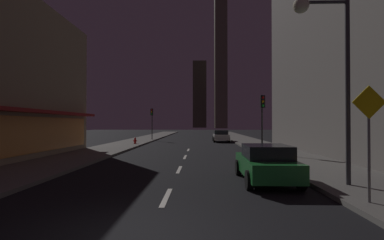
# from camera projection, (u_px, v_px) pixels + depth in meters

# --- Properties ---
(ground_plane) EXTENTS (78.00, 136.00, 0.10)m
(ground_plane) POSITION_uv_depth(u_px,v_px,m) (193.00, 141.00, 37.44)
(ground_plane) COLOR black
(sidewalk_right) EXTENTS (4.00, 76.00, 0.15)m
(sidewalk_right) POSITION_uv_depth(u_px,v_px,m) (245.00, 140.00, 37.23)
(sidewalk_right) COLOR #605E59
(sidewalk_right) RESTS_ON ground
(sidewalk_left) EXTENTS (4.00, 76.00, 0.15)m
(sidewalk_left) POSITION_uv_depth(u_px,v_px,m) (140.00, 140.00, 37.65)
(sidewalk_left) COLOR #605E59
(sidewalk_left) RESTS_ON ground
(lane_marking_center) EXTENTS (0.16, 23.00, 0.01)m
(lane_marking_center) POSITION_uv_depth(u_px,v_px,m) (179.00, 170.00, 13.85)
(lane_marking_center) COLOR silver
(lane_marking_center) RESTS_ON ground
(building_apartment_right) EXTENTS (11.00, 20.00, 21.97)m
(building_apartment_right) POSITION_uv_depth(u_px,v_px,m) (379.00, 8.00, 21.15)
(building_apartment_right) COLOR slate
(building_apartment_right) RESTS_ON ground
(skyscraper_distant_tall) EXTENTS (7.84, 8.01, 38.65)m
(skyscraper_distant_tall) POSITION_uv_depth(u_px,v_px,m) (200.00, 95.00, 165.15)
(skyscraper_distant_tall) COLOR #3F3B2F
(skyscraper_distant_tall) RESTS_ON ground
(skyscraper_distant_mid) EXTENTS (6.09, 8.74, 68.93)m
(skyscraper_distant_mid) POSITION_uv_depth(u_px,v_px,m) (221.00, 60.00, 142.54)
(skyscraper_distant_mid) COLOR #635E4A
(skyscraper_distant_mid) RESTS_ON ground
(car_parked_near) EXTENTS (1.98, 4.24, 1.45)m
(car_parked_near) POSITION_uv_depth(u_px,v_px,m) (266.00, 163.00, 10.95)
(car_parked_near) COLOR #1E722D
(car_parked_near) RESTS_ON ground
(car_parked_far) EXTENTS (1.98, 4.24, 1.45)m
(car_parked_far) POSITION_uv_depth(u_px,v_px,m) (221.00, 136.00, 35.17)
(car_parked_far) COLOR silver
(car_parked_far) RESTS_ON ground
(fire_hydrant_far_left) EXTENTS (0.42, 0.30, 0.65)m
(fire_hydrant_far_left) POSITION_uv_depth(u_px,v_px,m) (135.00, 141.00, 29.82)
(fire_hydrant_far_left) COLOR red
(fire_hydrant_far_left) RESTS_ON sidewalk_left
(traffic_light_near_right) EXTENTS (0.32, 0.48, 4.20)m
(traffic_light_near_right) POSITION_uv_depth(u_px,v_px,m) (262.00, 111.00, 20.18)
(traffic_light_near_right) COLOR #2D2D2D
(traffic_light_near_right) RESTS_ON sidewalk_right
(traffic_light_far_left) EXTENTS (0.32, 0.48, 4.20)m
(traffic_light_far_left) POSITION_uv_depth(u_px,v_px,m) (152.00, 117.00, 37.85)
(traffic_light_far_left) COLOR #2D2D2D
(traffic_light_far_left) RESTS_ON sidewalk_left
(street_lamp_right) EXTENTS (1.96, 0.56, 6.58)m
(street_lamp_right) POSITION_uv_depth(u_px,v_px,m) (324.00, 44.00, 9.86)
(street_lamp_right) COLOR #38383D
(street_lamp_right) RESTS_ON sidewalk_right
(pedestrian_crossing_sign) EXTENTS (0.91, 0.08, 3.15)m
(pedestrian_crossing_sign) POSITION_uv_depth(u_px,v_px,m) (369.00, 133.00, 7.58)
(pedestrian_crossing_sign) COLOR slate
(pedestrian_crossing_sign) RESTS_ON sidewalk_right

